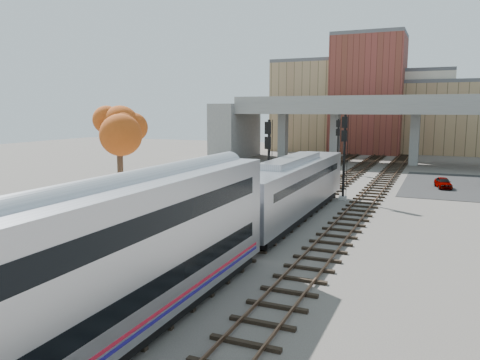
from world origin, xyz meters
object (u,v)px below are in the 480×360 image
Objects in this scene: car_a at (443,183)px; coach at (34,297)px; signal_mast_mid at (344,158)px; tree at (119,126)px; signal_mast_far at (338,147)px; signal_mast_near at (268,168)px; locomotive at (292,187)px.

coach is at bearing -115.73° from car_a.
signal_mast_mid is 18.50m from tree.
tree is (-9.90, -29.01, 3.31)m from signal_mast_far.
signal_mast_far is 30.83m from tree.
signal_mast_far is at bearing 90.00° from signal_mast_near.
tree is 31.22m from car_a.
signal_mast_near is 24.56m from signal_mast_far.
signal_mast_mid is 12.89m from car_a.
car_a is (9.84, 18.09, -1.71)m from locomotive.
signal_mast_near is (-2.10, 1.01, 1.12)m from locomotive.
signal_mast_mid is (2.00, 30.92, 0.81)m from coach.
tree is (-12.00, 19.16, 3.63)m from coach.
car_a is (9.84, 40.69, -2.22)m from coach.
car_a is at bearing 76.41° from coach.
coach is 23.72m from signal_mast_near.
signal_mast_far is (-2.10, 48.18, 0.33)m from coach.
signal_mast_near reaches higher than signal_mast_far.
signal_mast_near is 8.38m from signal_mast_mid.
signal_mast_near reaches higher than locomotive.
coach is 22.90m from tree.
locomotive is 2.64× the size of signal_mast_mid.
tree is at bearing -147.55° from car_a.
coach reaches higher than locomotive.
tree reaches higher than coach.
signal_mast_mid is 2.31× the size of car_a.
signal_mast_near is at bearing -90.00° from signal_mast_far.
tree reaches higher than signal_mast_mid.
coach is 48.22m from signal_mast_far.
signal_mast_mid reaches higher than signal_mast_far.
locomotive is at bearing 90.00° from coach.
locomotive is 20.66m from car_a.
locomotive is at bearing -103.52° from signal_mast_mid.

